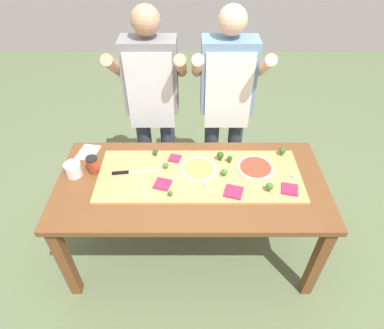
% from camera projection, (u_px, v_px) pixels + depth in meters
% --- Properties ---
extents(ground_plane, '(8.00, 8.00, 0.00)m').
position_uv_depth(ground_plane, '(192.00, 248.00, 2.66)').
color(ground_plane, '#60704C').
extents(prep_table, '(1.78, 0.83, 0.77)m').
position_uv_depth(prep_table, '(192.00, 191.00, 2.22)').
color(prep_table, brown).
rests_on(prep_table, ground).
extents(cutting_board, '(1.35, 0.51, 0.02)m').
position_uv_depth(cutting_board, '(200.00, 176.00, 2.18)').
color(cutting_board, tan).
rests_on(cutting_board, prep_table).
extents(chefs_knife, '(0.32, 0.06, 0.02)m').
position_uv_depth(chefs_knife, '(130.00, 172.00, 2.19)').
color(chefs_knife, '#B7BABF').
rests_on(chefs_knife, cutting_board).
extents(pizza_whole_tomato_red, '(0.25, 0.25, 0.02)m').
position_uv_depth(pizza_whole_tomato_red, '(256.00, 168.00, 2.22)').
color(pizza_whole_tomato_red, beige).
rests_on(pizza_whole_tomato_red, cutting_board).
extents(pizza_whole_pesto_green, '(0.25, 0.25, 0.02)m').
position_uv_depth(pizza_whole_pesto_green, '(200.00, 169.00, 2.21)').
color(pizza_whole_pesto_green, beige).
rests_on(pizza_whole_pesto_green, cutting_board).
extents(pizza_slice_far_right, '(0.12, 0.12, 0.01)m').
position_uv_depth(pizza_slice_far_right, '(291.00, 189.00, 2.06)').
color(pizza_slice_far_right, '#9E234C').
rests_on(pizza_slice_far_right, cutting_board).
extents(pizza_slice_far_left, '(0.14, 0.14, 0.01)m').
position_uv_depth(pizza_slice_far_left, '(234.00, 192.00, 2.05)').
color(pizza_slice_far_left, '#9E234C').
rests_on(pizza_slice_far_left, cutting_board).
extents(pizza_slice_center, '(0.10, 0.10, 0.01)m').
position_uv_depth(pizza_slice_center, '(175.00, 158.00, 2.29)').
color(pizza_slice_center, '#9E234C').
rests_on(pizza_slice_center, cutting_board).
extents(pizza_slice_near_left, '(0.12, 0.12, 0.01)m').
position_uv_depth(pizza_slice_near_left, '(163.00, 184.00, 2.10)').
color(pizza_slice_near_left, '#9E234C').
rests_on(pizza_slice_near_left, cutting_board).
extents(broccoli_floret_front_left, '(0.04, 0.04, 0.06)m').
position_uv_depth(broccoli_floret_front_left, '(156.00, 152.00, 2.30)').
color(broccoli_floret_front_left, '#2C5915').
rests_on(broccoli_floret_front_left, cutting_board).
extents(broccoli_floret_front_mid, '(0.05, 0.05, 0.06)m').
position_uv_depth(broccoli_floret_front_mid, '(283.00, 151.00, 2.30)').
color(broccoli_floret_front_mid, '#366618').
rests_on(broccoli_floret_front_mid, cutting_board).
extents(broccoli_floret_back_left, '(0.04, 0.04, 0.05)m').
position_uv_depth(broccoli_floret_back_left, '(225.00, 172.00, 2.15)').
color(broccoli_floret_back_left, '#487A23').
rests_on(broccoli_floret_back_left, cutting_board).
extents(broccoli_floret_front_right, '(0.04, 0.04, 0.05)m').
position_uv_depth(broccoli_floret_front_right, '(167.00, 165.00, 2.20)').
color(broccoli_floret_front_right, '#487A23').
rests_on(broccoli_floret_front_right, cutting_board).
extents(broccoli_floret_back_mid, '(0.05, 0.05, 0.07)m').
position_uv_depth(broccoli_floret_back_mid, '(221.00, 155.00, 2.26)').
color(broccoli_floret_back_mid, '#2C5915').
rests_on(broccoli_floret_back_mid, cutting_board).
extents(broccoli_floret_center_right, '(0.05, 0.05, 0.06)m').
position_uv_depth(broccoli_floret_center_right, '(270.00, 187.00, 2.04)').
color(broccoli_floret_center_right, '#3F7220').
rests_on(broccoli_floret_center_right, cutting_board).
extents(broccoli_floret_center_left, '(0.04, 0.04, 0.05)m').
position_uv_depth(broccoli_floret_center_left, '(231.00, 159.00, 2.25)').
color(broccoli_floret_center_left, '#2C5915').
rests_on(broccoli_floret_center_left, cutting_board).
extents(broccoli_floret_back_right, '(0.03, 0.03, 0.04)m').
position_uv_depth(broccoli_floret_back_right, '(171.00, 193.00, 2.02)').
color(broccoli_floret_back_right, '#366618').
rests_on(broccoli_floret_back_right, cutting_board).
extents(cheese_crumble_a, '(0.02, 0.02, 0.02)m').
position_uv_depth(cheese_crumble_a, '(182.00, 191.00, 2.05)').
color(cheese_crumble_a, white).
rests_on(cheese_crumble_a, cutting_board).
extents(cheese_crumble_b, '(0.02, 0.02, 0.02)m').
position_uv_depth(cheese_crumble_b, '(144.00, 195.00, 2.02)').
color(cheese_crumble_b, white).
rests_on(cheese_crumble_b, cutting_board).
extents(cheese_crumble_c, '(0.03, 0.03, 0.02)m').
position_uv_depth(cheese_crumble_c, '(206.00, 184.00, 2.09)').
color(cheese_crumble_c, white).
rests_on(cheese_crumble_c, cutting_board).
extents(cheese_crumble_d, '(0.03, 0.03, 0.02)m').
position_uv_depth(cheese_crumble_d, '(144.00, 188.00, 2.07)').
color(cheese_crumble_d, silver).
rests_on(cheese_crumble_d, cutting_board).
extents(cheese_crumble_e, '(0.02, 0.02, 0.02)m').
position_uv_depth(cheese_crumble_e, '(295.00, 177.00, 2.14)').
color(cheese_crumble_e, silver).
rests_on(cheese_crumble_e, cutting_board).
extents(flour_cup, '(0.11, 0.11, 0.10)m').
position_uv_depth(flour_cup, '(75.00, 170.00, 2.18)').
color(flour_cup, white).
rests_on(flour_cup, prep_table).
extents(sauce_jar, '(0.08, 0.08, 0.12)m').
position_uv_depth(sauce_jar, '(94.00, 165.00, 2.19)').
color(sauce_jar, '#99381E').
rests_on(sauce_jar, prep_table).
extents(recipe_note, '(0.16, 0.20, 0.00)m').
position_uv_depth(recipe_note, '(89.00, 152.00, 2.39)').
color(recipe_note, white).
rests_on(recipe_note, prep_table).
extents(cook_left, '(0.54, 0.39, 1.67)m').
position_uv_depth(cook_left, '(153.00, 98.00, 2.52)').
color(cook_left, '#333847').
rests_on(cook_left, ground).
extents(cook_right, '(0.54, 0.39, 1.67)m').
position_uv_depth(cook_right, '(228.00, 98.00, 2.51)').
color(cook_right, '#333847').
rests_on(cook_right, ground).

